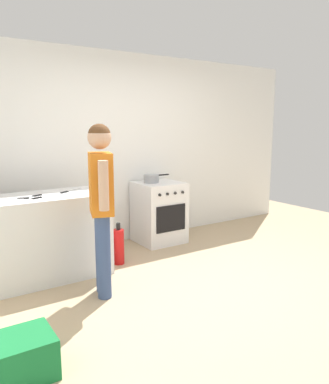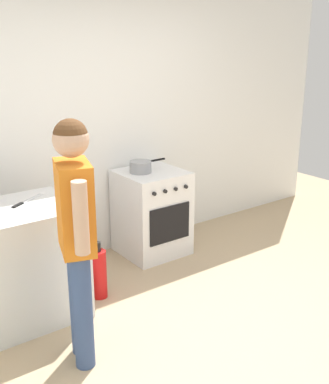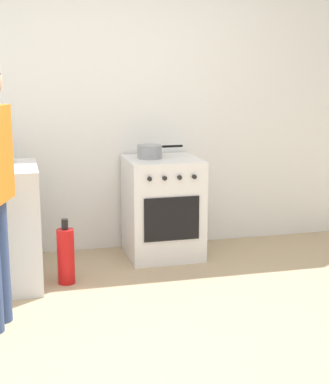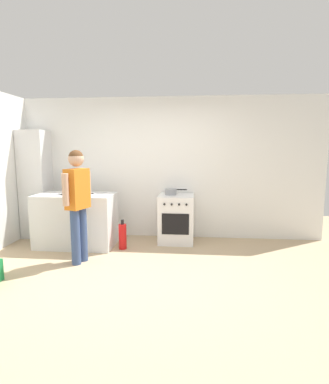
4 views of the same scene
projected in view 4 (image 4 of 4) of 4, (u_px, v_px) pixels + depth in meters
ground_plane at (143, 278)px, 3.89m from camera, size 8.00×8.00×0.00m
back_wall at (159, 168)px, 5.62m from camera, size 6.00×0.10×2.60m
counter_unit at (76, 220)px, 5.13m from camera, size 1.30×0.70×0.90m
oven_left at (176, 218)px, 5.35m from camera, size 0.61×0.62×0.85m
pot at (171, 192)px, 5.32m from camera, size 0.39×0.21×0.11m
knife_bread at (96, 193)px, 5.12m from camera, size 0.31×0.21×0.01m
knife_utility at (62, 195)px, 4.92m from camera, size 0.24×0.13×0.01m
knife_chef at (66, 194)px, 5.04m from camera, size 0.29×0.16×0.01m
knife_carving at (57, 194)px, 5.05m from camera, size 0.32×0.14×0.01m
person at (78, 196)px, 4.28m from camera, size 0.30×0.55×1.65m
fire_extinguisher at (123, 236)px, 4.99m from camera, size 0.13×0.13×0.50m
larder_cabinet at (36, 184)px, 5.62m from camera, size 0.48×0.44×2.00m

